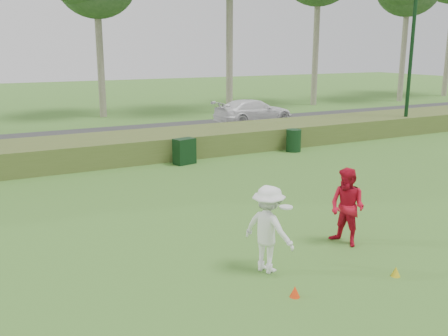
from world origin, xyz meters
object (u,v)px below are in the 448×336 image
player_white (268,229)px  trash_bin (294,140)px  player_red (347,207)px  cone_yellow (396,271)px  utility_cabinet (184,151)px  cone_orange (295,292)px  lamp_post (414,20)px  car_right (254,112)px

player_white → trash_bin: (7.21, 9.37, -0.40)m
player_white → player_red: player_red is taller
cone_yellow → utility_cabinet: bearing=89.3°
cone_orange → utility_cabinet: size_ratio=0.21×
lamp_post → utility_cabinet: 13.59m
lamp_post → cone_yellow: size_ratio=41.14×
trash_bin → utility_cabinet: bearing=-179.8°
player_white → trash_bin: 11.83m
car_right → cone_yellow: bearing=154.5°
player_white → player_red: bearing=-103.5°
car_right → trash_bin: bearing=159.2°
lamp_post → player_white: (-14.74, -10.32, -4.72)m
player_white → cone_orange: bearing=150.4°
lamp_post → player_red: (-12.46, -9.97, -4.72)m
cone_orange → car_right: 20.28m
lamp_post → trash_bin: 9.16m
player_white → cone_orange: 1.39m
trash_bin → car_right: (2.36, 7.28, 0.27)m
utility_cabinet → car_right: size_ratio=0.21×
cone_orange → car_right: size_ratio=0.04×
utility_cabinet → trash_bin: (5.02, 0.02, -0.02)m
lamp_post → utility_cabinet: bearing=-175.6°
cone_yellow → trash_bin: bearing=64.4°
utility_cabinet → lamp_post: bearing=-9.0°
cone_orange → trash_bin: size_ratio=0.22×
utility_cabinet → car_right: 10.38m
lamp_post → cone_yellow: lamp_post is taller
utility_cabinet → trash_bin: size_ratio=1.03×
cone_orange → lamp_post: bearing=37.6°
lamp_post → cone_orange: 19.58m
trash_bin → car_right: 7.66m
lamp_post → player_red: lamp_post is taller
trash_bin → car_right: size_ratio=0.20×
player_red → cone_orange: 2.95m
player_red → cone_yellow: bearing=-21.6°
cone_orange → trash_bin: (7.36, 10.51, 0.37)m
cone_yellow → car_right: size_ratio=0.04×
cone_orange → utility_cabinet: utility_cabinet is taller
cone_orange → car_right: (9.72, 17.79, 0.64)m
player_white → trash_bin: size_ratio=1.85×
utility_cabinet → cone_orange: bearing=-115.9°
cone_yellow → trash_bin: trash_bin is taller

